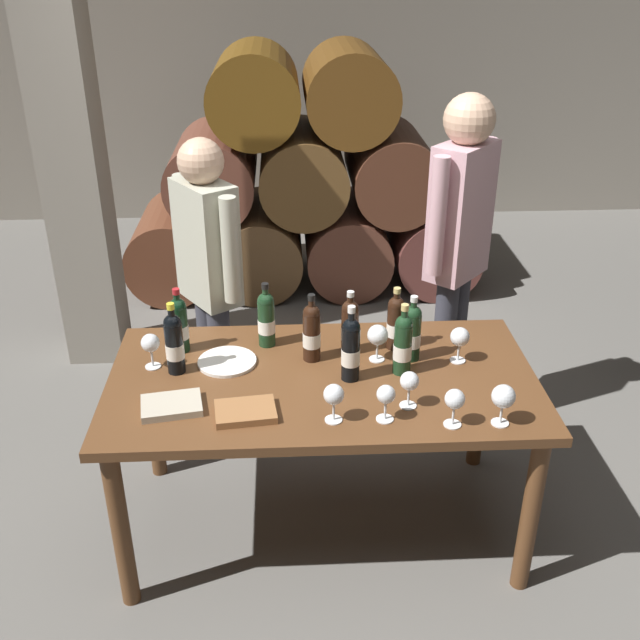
# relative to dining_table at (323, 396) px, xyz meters

# --- Properties ---
(ground_plane) EXTENTS (14.00, 14.00, 0.00)m
(ground_plane) POSITION_rel_dining_table_xyz_m (0.00, 0.00, -0.67)
(ground_plane) COLOR #66635E
(cellar_back_wall) EXTENTS (10.00, 0.24, 2.80)m
(cellar_back_wall) POSITION_rel_dining_table_xyz_m (0.00, 4.20, 0.73)
(cellar_back_wall) COLOR gray
(cellar_back_wall) RESTS_ON ground_plane
(barrel_stack) EXTENTS (2.49, 0.90, 1.69)m
(barrel_stack) POSITION_rel_dining_table_xyz_m (-0.00, 2.60, 0.06)
(barrel_stack) COLOR brown
(barrel_stack) RESTS_ON ground_plane
(stone_pillar) EXTENTS (0.32, 0.32, 2.60)m
(stone_pillar) POSITION_rel_dining_table_xyz_m (-1.30, 1.60, 0.63)
(stone_pillar) COLOR gray
(stone_pillar) RESTS_ON ground_plane
(dining_table) EXTENTS (1.70, 0.90, 0.76)m
(dining_table) POSITION_rel_dining_table_xyz_m (0.00, 0.00, 0.00)
(dining_table) COLOR brown
(dining_table) RESTS_ON ground_plane
(wine_bottle_0) EXTENTS (0.07, 0.07, 0.29)m
(wine_bottle_0) POSITION_rel_dining_table_xyz_m (-0.58, 0.24, 0.22)
(wine_bottle_0) COLOR black
(wine_bottle_0) RESTS_ON dining_table
(wine_bottle_1) EXTENTS (0.07, 0.07, 0.30)m
(wine_bottle_1) POSITION_rel_dining_table_xyz_m (0.32, 0.02, 0.22)
(wine_bottle_1) COLOR #19381E
(wine_bottle_1) RESTS_ON dining_table
(wine_bottle_2) EXTENTS (0.07, 0.07, 0.28)m
(wine_bottle_2) POSITION_rel_dining_table_xyz_m (0.12, 0.20, 0.21)
(wine_bottle_2) COLOR black
(wine_bottle_2) RESTS_ON dining_table
(wine_bottle_3) EXTENTS (0.07, 0.07, 0.30)m
(wine_bottle_3) POSITION_rel_dining_table_xyz_m (-0.58, 0.07, 0.22)
(wine_bottle_3) COLOR black
(wine_bottle_3) RESTS_ON dining_table
(wine_bottle_4) EXTENTS (0.07, 0.07, 0.32)m
(wine_bottle_4) POSITION_rel_dining_table_xyz_m (0.11, -0.02, 0.23)
(wine_bottle_4) COLOR black
(wine_bottle_4) RESTS_ON dining_table
(wine_bottle_5) EXTENTS (0.07, 0.07, 0.28)m
(wine_bottle_5) POSITION_rel_dining_table_xyz_m (0.37, 0.13, 0.22)
(wine_bottle_5) COLOR #19381E
(wine_bottle_5) RESTS_ON dining_table
(wine_bottle_6) EXTENTS (0.07, 0.07, 0.29)m
(wine_bottle_6) POSITION_rel_dining_table_xyz_m (-0.22, 0.27, 0.22)
(wine_bottle_6) COLOR #19381E
(wine_bottle_6) RESTS_ON dining_table
(wine_bottle_7) EXTENTS (0.07, 0.07, 0.29)m
(wine_bottle_7) POSITION_rel_dining_table_xyz_m (-0.04, 0.14, 0.22)
(wine_bottle_7) COLOR black
(wine_bottle_7) RESTS_ON dining_table
(wine_bottle_8) EXTENTS (0.07, 0.07, 0.28)m
(wine_bottle_8) POSITION_rel_dining_table_xyz_m (0.32, 0.22, 0.21)
(wine_bottle_8) COLOR black
(wine_bottle_8) RESTS_ON dining_table
(wine_glass_0) EXTENTS (0.09, 0.09, 0.16)m
(wine_glass_0) POSITION_rel_dining_table_xyz_m (0.62, -0.35, 0.20)
(wine_glass_0) COLOR white
(wine_glass_0) RESTS_ON dining_table
(wine_glass_1) EXTENTS (0.09, 0.09, 0.16)m
(wine_glass_1) POSITION_rel_dining_table_xyz_m (0.23, 0.12, 0.20)
(wine_glass_1) COLOR white
(wine_glass_1) RESTS_ON dining_table
(wine_glass_2) EXTENTS (0.07, 0.07, 0.15)m
(wine_glass_2) POSITION_rel_dining_table_xyz_m (0.45, -0.35, 0.20)
(wine_glass_2) COLOR white
(wine_glass_2) RESTS_ON dining_table
(wine_glass_3) EXTENTS (0.08, 0.08, 0.15)m
(wine_glass_3) POSITION_rel_dining_table_xyz_m (0.02, -0.30, 0.20)
(wine_glass_3) COLOR white
(wine_glass_3) RESTS_ON dining_table
(wine_glass_4) EXTENTS (0.07, 0.07, 0.14)m
(wine_glass_4) POSITION_rel_dining_table_xyz_m (0.21, -0.30, 0.19)
(wine_glass_4) COLOR white
(wine_glass_4) RESTS_ON dining_table
(wine_glass_5) EXTENTS (0.08, 0.08, 0.15)m
(wine_glass_5) POSITION_rel_dining_table_xyz_m (0.56, 0.09, 0.20)
(wine_glass_5) COLOR white
(wine_glass_5) RESTS_ON dining_table
(wine_glass_6) EXTENTS (0.08, 0.08, 0.15)m
(wine_glass_6) POSITION_rel_dining_table_xyz_m (-0.68, 0.11, 0.20)
(wine_glass_6) COLOR white
(wine_glass_6) RESTS_ON dining_table
(wine_glass_7) EXTENTS (0.07, 0.07, 0.15)m
(wine_glass_7) POSITION_rel_dining_table_xyz_m (0.31, -0.22, 0.19)
(wine_glass_7) COLOR white
(wine_glass_7) RESTS_ON dining_table
(tasting_notebook) EXTENTS (0.24, 0.18, 0.03)m
(tasting_notebook) POSITION_rel_dining_table_xyz_m (-0.30, -0.25, 0.11)
(tasting_notebook) COLOR #936038
(tasting_notebook) RESTS_ON dining_table
(leather_ledger) EXTENTS (0.24, 0.19, 0.03)m
(leather_ledger) POSITION_rel_dining_table_xyz_m (-0.57, -0.19, 0.11)
(leather_ledger) COLOR #B2A893
(leather_ledger) RESTS_ON dining_table
(serving_plate) EXTENTS (0.24, 0.24, 0.01)m
(serving_plate) POSITION_rel_dining_table_xyz_m (-0.38, 0.13, 0.10)
(serving_plate) COLOR white
(serving_plate) RESTS_ON dining_table
(sommelier_presenting) EXTENTS (0.36, 0.39, 1.72)m
(sommelier_presenting) POSITION_rel_dining_table_xyz_m (0.69, 0.75, 0.37)
(sommelier_presenting) COLOR #383842
(sommelier_presenting) RESTS_ON ground_plane
(taster_seated_left) EXTENTS (0.33, 0.42, 1.54)m
(taster_seated_left) POSITION_rel_dining_table_xyz_m (-0.50, 0.72, 0.25)
(taster_seated_left) COLOR #383842
(taster_seated_left) RESTS_ON ground_plane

